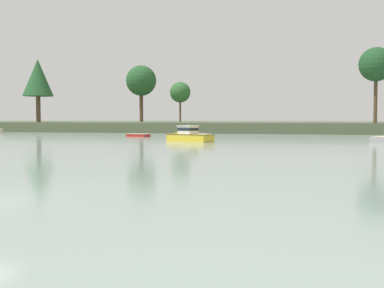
# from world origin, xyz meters

# --- Properties ---
(far_shore_bank) EXTENTS (245.56, 58.00, 1.91)m
(far_shore_bank) POSITION_xyz_m (0.00, 99.03, 0.95)
(far_shore_bank) COLOR #4C563D
(far_shore_bank) RESTS_ON ground
(cruiser_yellow) EXTENTS (6.67, 4.66, 3.18)m
(cruiser_yellow) POSITION_xyz_m (-3.79, 41.24, 0.40)
(cruiser_yellow) COLOR gold
(cruiser_yellow) RESTS_ON ground
(dinghy_red) EXTENTS (3.88, 2.73, 0.59)m
(dinghy_red) POSITION_xyz_m (-14.40, 53.93, 0.15)
(dinghy_red) COLOR #B2231E
(dinghy_red) RESTS_ON ground
(dinghy_white) EXTENTS (3.70, 2.84, 0.51)m
(dinghy_white) POSITION_xyz_m (-7.25, 63.61, 0.13)
(dinghy_white) COLOR white
(dinghy_white) RESTS_ON ground
(shore_tree_right) EXTENTS (4.40, 4.40, 8.54)m
(shore_tree_right) POSITION_xyz_m (-17.19, 86.92, 8.21)
(shore_tree_right) COLOR brown
(shore_tree_right) RESTS_ON far_shore_bank
(shore_tree_far_right) EXTENTS (6.63, 6.63, 12.33)m
(shore_tree_far_right) POSITION_xyz_m (-26.23, 87.62, 10.84)
(shore_tree_far_right) COLOR brown
(shore_tree_far_right) RESTS_ON far_shore_bank
(shore_tree_center_right) EXTENTS (6.14, 6.14, 12.80)m
(shore_tree_center_right) POSITION_xyz_m (-43.90, 75.22, 10.84)
(shore_tree_center_right) COLOR brown
(shore_tree_center_right) RESTS_ON far_shore_bank
(shore_tree_right_mid) EXTENTS (5.73, 5.73, 12.72)m
(shore_tree_right_mid) POSITION_xyz_m (20.58, 74.10, 11.67)
(shore_tree_right_mid) COLOR brown
(shore_tree_right_mid) RESTS_ON far_shore_bank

